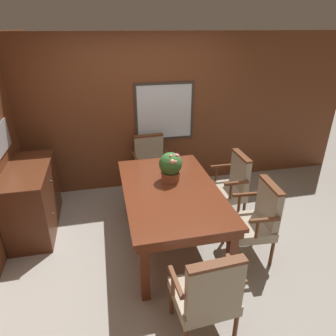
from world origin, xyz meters
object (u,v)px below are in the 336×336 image
(chair_head_far, at_px, (151,163))
(chair_right_far, at_px, (230,184))
(dining_table, at_px, (171,195))
(sideboard_cabinet, at_px, (33,199))
(potted_plant, at_px, (171,166))
(chair_right_near, at_px, (256,218))
(chair_head_near, at_px, (207,293))

(chair_head_far, bearing_deg, chair_right_far, -48.50)
(dining_table, relative_size, sideboard_cabinet, 1.52)
(potted_plant, bearing_deg, dining_table, -102.23)
(dining_table, bearing_deg, chair_head_far, 90.74)
(dining_table, relative_size, chair_head_far, 1.96)
(chair_right_near, bearing_deg, dining_table, -111.42)
(chair_right_far, bearing_deg, dining_table, -67.25)
(chair_head_far, bearing_deg, potted_plant, -90.77)
(potted_plant, height_order, sideboard_cabinet, potted_plant)
(chair_head_far, distance_m, chair_head_near, 2.67)
(dining_table, distance_m, chair_head_near, 1.34)
(chair_head_near, distance_m, potted_plant, 1.61)
(chair_head_far, relative_size, potted_plant, 2.56)
(chair_head_far, relative_size, sideboard_cabinet, 0.78)
(chair_head_far, height_order, sideboard_cabinet, chair_head_far)
(chair_head_near, bearing_deg, sideboard_cabinet, -52.81)
(chair_right_near, distance_m, chair_head_far, 2.01)
(dining_table, height_order, chair_right_near, chair_right_near)
(dining_table, relative_size, chair_right_far, 1.96)
(chair_head_near, relative_size, potted_plant, 2.56)
(chair_head_far, bearing_deg, dining_table, -93.25)
(chair_right_far, distance_m, potted_plant, 1.03)
(chair_right_near, height_order, potted_plant, potted_plant)
(chair_head_near, bearing_deg, potted_plant, -94.81)
(chair_head_near, bearing_deg, chair_right_far, -122.08)
(sideboard_cabinet, bearing_deg, chair_head_near, -49.54)
(chair_right_near, relative_size, chair_head_near, 1.00)
(chair_right_far, bearing_deg, chair_right_near, -1.84)
(chair_right_far, bearing_deg, chair_head_near, -28.23)
(chair_right_far, xyz_separation_m, chair_head_near, (-0.95, -1.72, 0.00))
(sideboard_cabinet, bearing_deg, chair_head_far, 21.15)
(dining_table, height_order, potted_plant, potted_plant)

